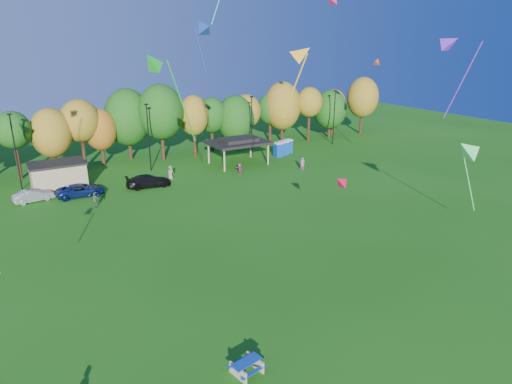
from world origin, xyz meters
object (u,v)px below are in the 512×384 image
porta_potties (283,148)px  car_c (81,190)px  picnic_table (247,366)px  car_d (148,181)px  car_b (34,196)px

porta_potties → car_c: (-30.91, -4.43, -0.37)m
porta_potties → picnic_table: 48.94m
picnic_table → car_d: 34.86m
porta_potties → car_c: bearing=-171.8°
car_d → picnic_table: bearing=176.6°
porta_potties → car_d: (-23.15, -5.10, -0.33)m
porta_potties → picnic_table: (-28.92, -39.48, -0.67)m
car_c → car_d: bearing=-92.9°
porta_potties → car_b: bearing=-174.2°
picnic_table → porta_potties: bearing=42.7°
picnic_table → car_b: car_b is taller
picnic_table → car_d: size_ratio=0.37×
car_d → car_b: bearing=89.3°
car_b → car_d: size_ratio=0.80×
car_d → porta_potties: bearing=-71.5°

